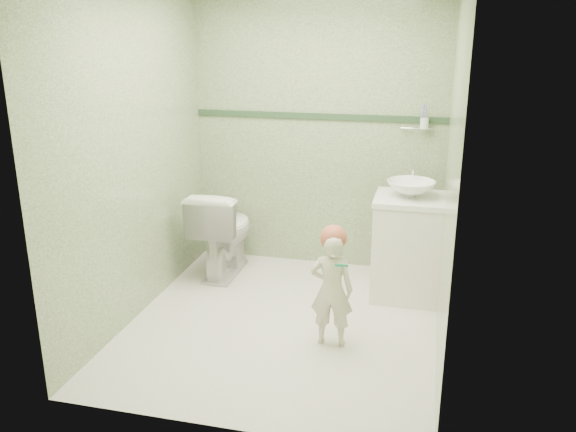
# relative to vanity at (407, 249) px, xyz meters

# --- Properties ---
(ground) EXTENTS (2.50, 2.50, 0.00)m
(ground) POSITION_rel_vanity_xyz_m (-0.84, -0.70, -0.40)
(ground) COLOR white
(ground) RESTS_ON ground
(room_shell) EXTENTS (2.50, 2.54, 2.40)m
(room_shell) POSITION_rel_vanity_xyz_m (-0.84, -0.70, 0.80)
(room_shell) COLOR gray
(room_shell) RESTS_ON ground
(trim_stripe) EXTENTS (2.20, 0.02, 0.05)m
(trim_stripe) POSITION_rel_vanity_xyz_m (-0.84, 0.54, 0.95)
(trim_stripe) COLOR #29452B
(trim_stripe) RESTS_ON room_shell
(vanity) EXTENTS (0.52, 0.50, 0.80)m
(vanity) POSITION_rel_vanity_xyz_m (0.00, 0.00, 0.00)
(vanity) COLOR silver
(vanity) RESTS_ON ground
(counter) EXTENTS (0.54, 0.52, 0.04)m
(counter) POSITION_rel_vanity_xyz_m (0.00, 0.00, 0.41)
(counter) COLOR white
(counter) RESTS_ON vanity
(basin) EXTENTS (0.37, 0.37, 0.13)m
(basin) POSITION_rel_vanity_xyz_m (0.00, 0.00, 0.49)
(basin) COLOR white
(basin) RESTS_ON counter
(faucet) EXTENTS (0.03, 0.13, 0.18)m
(faucet) POSITION_rel_vanity_xyz_m (0.00, 0.19, 0.57)
(faucet) COLOR silver
(faucet) RESTS_ON counter
(cup_holder) EXTENTS (0.26, 0.07, 0.21)m
(cup_holder) POSITION_rel_vanity_xyz_m (0.05, 0.48, 0.93)
(cup_holder) COLOR silver
(cup_holder) RESTS_ON room_shell
(toilet) EXTENTS (0.44, 0.76, 0.77)m
(toilet) POSITION_rel_vanity_xyz_m (-1.58, 0.10, -0.01)
(toilet) COLOR white
(toilet) RESTS_ON ground
(toddler) EXTENTS (0.29, 0.20, 0.80)m
(toddler) POSITION_rel_vanity_xyz_m (-0.45, -0.91, -0.00)
(toddler) COLOR beige
(toddler) RESTS_ON ground
(hair_cap) EXTENTS (0.18, 0.18, 0.18)m
(hair_cap) POSITION_rel_vanity_xyz_m (-0.45, -0.88, 0.36)
(hair_cap) COLOR #B6573F
(hair_cap) RESTS_ON toddler
(teal_toothbrush) EXTENTS (0.11, 0.13, 0.08)m
(teal_toothbrush) POSITION_rel_vanity_xyz_m (-0.38, -1.03, 0.24)
(teal_toothbrush) COLOR #0F805A
(teal_toothbrush) RESTS_ON toddler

